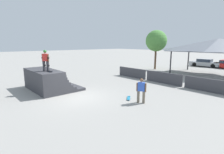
# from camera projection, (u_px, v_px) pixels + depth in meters

# --- Properties ---
(ground_plane) EXTENTS (160.00, 160.00, 0.00)m
(ground_plane) POSITION_uv_depth(u_px,v_px,m) (77.00, 97.00, 12.39)
(ground_plane) COLOR gray
(quarter_pipe_ramp) EXTENTS (4.43, 3.39, 1.68)m
(quarter_pipe_ramp) POSITION_uv_depth(u_px,v_px,m) (47.00, 81.00, 14.24)
(quarter_pipe_ramp) COLOR #38383D
(quarter_pipe_ramp) RESTS_ON ground
(skater_on_deck) EXTENTS (0.66, 0.48, 1.60)m
(skater_on_deck) POSITION_uv_depth(u_px,v_px,m) (45.00, 59.00, 13.06)
(skater_on_deck) COLOR #2D2D33
(skater_on_deck) RESTS_ON quarter_pipe_ramp
(skateboard_on_deck) EXTENTS (0.77, 0.21, 0.09)m
(skateboard_on_deck) POSITION_uv_depth(u_px,v_px,m) (50.00, 71.00, 12.93)
(skateboard_on_deck) COLOR blue
(skateboard_on_deck) RESTS_ON quarter_pipe_ramp
(bystander_walking) EXTENTS (0.61, 0.39, 1.60)m
(bystander_walking) POSITION_uv_depth(u_px,v_px,m) (141.00, 89.00, 11.03)
(bystander_walking) COLOR #6B6051
(bystander_walking) RESTS_ON ground
(skateboard_on_ground) EXTENTS (0.71, 0.77, 0.09)m
(skateboard_on_ground) POSITION_uv_depth(u_px,v_px,m) (129.00, 98.00, 12.01)
(skateboard_on_ground) COLOR red
(skateboard_on_ground) RESTS_ON ground
(barrier_fence) EXTENTS (11.82, 0.12, 1.05)m
(barrier_fence) POSITION_uv_depth(u_px,v_px,m) (163.00, 78.00, 16.57)
(barrier_fence) COLOR #3D3D42
(barrier_fence) RESTS_ON ground
(pavilion_shelter) EXTENTS (10.31, 5.61, 4.30)m
(pavilion_shelter) POSITION_uv_depth(u_px,v_px,m) (218.00, 45.00, 19.79)
(pavilion_shelter) COLOR #2D2D33
(pavilion_shelter) RESTS_ON ground
(tree_beside_pavilion) EXTENTS (3.02, 3.02, 5.62)m
(tree_beside_pavilion) POSITION_uv_depth(u_px,v_px,m) (156.00, 41.00, 24.96)
(tree_beside_pavilion) COLOR brown
(tree_beside_pavilion) RESTS_ON ground
(parked_car_silver) EXTENTS (4.62, 2.02, 1.27)m
(parked_car_silver) POSITION_uv_depth(u_px,v_px,m) (205.00, 63.00, 28.38)
(parked_car_silver) COLOR #A8AAAF
(parked_car_silver) RESTS_ON ground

